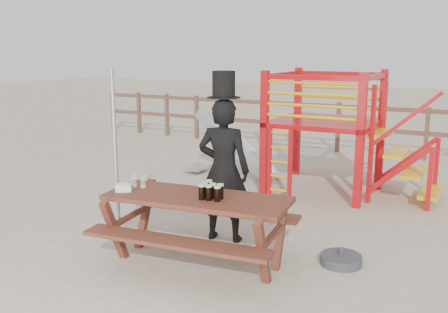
{
  "coord_description": "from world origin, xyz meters",
  "views": [
    {
      "loc": [
        2.72,
        -4.79,
        2.42
      ],
      "look_at": [
        -0.29,
        0.8,
        1.07
      ],
      "focal_mm": 40.0,
      "sensor_mm": 36.0,
      "label": 1
    }
  ],
  "objects": [
    {
      "name": "empty_glasses",
      "position": [
        -0.93,
        -0.18,
        0.88
      ],
      "size": [
        0.19,
        0.09,
        0.15
      ],
      "color": "silver",
      "rests_on": "picnic_table"
    },
    {
      "name": "back_fence",
      "position": [
        0.0,
        7.0,
        0.74
      ],
      "size": [
        15.09,
        0.09,
        1.2
      ],
      "color": "brown",
      "rests_on": "ground"
    },
    {
      "name": "playground_fort",
      "position": [
        0.12,
        3.58,
        1.07
      ],
      "size": [
        4.71,
        1.84,
        2.1
      ],
      "color": "red",
      "rests_on": "ground"
    },
    {
      "name": "ground",
      "position": [
        0.0,
        0.0,
        0.0
      ],
      "size": [
        60.0,
        60.0,
        0.0
      ],
      "primitive_type": "plane",
      "color": "#C1B096",
      "rests_on": "ground"
    },
    {
      "name": "metal_pole",
      "position": [
        -1.27,
        -0.18,
        1.1
      ],
      "size": [
        0.05,
        0.05,
        2.2
      ],
      "primitive_type": "cylinder",
      "color": "#B2B2B7",
      "rests_on": "ground"
    },
    {
      "name": "picnic_table",
      "position": [
        -0.11,
        -0.18,
        0.51
      ],
      "size": [
        2.24,
        1.67,
        0.81
      ],
      "rotation": [
        0.0,
        0.0,
        0.12
      ],
      "color": "brown",
      "rests_on": "ground"
    },
    {
      "name": "paper_bag",
      "position": [
        -0.97,
        -0.4,
        0.85
      ],
      "size": [
        0.23,
        0.21,
        0.08
      ],
      "primitive_type": "cube",
      "rotation": [
        0.0,
        0.0,
        0.57
      ],
      "color": "white",
      "rests_on": "picnic_table"
    },
    {
      "name": "stout_pints",
      "position": [
        0.07,
        -0.19,
        0.9
      ],
      "size": [
        0.28,
        0.28,
        0.17
      ],
      "color": "black",
      "rests_on": "picnic_table"
    },
    {
      "name": "man_with_hat",
      "position": [
        -0.2,
        0.63,
        0.98
      ],
      "size": [
        0.74,
        0.56,
        2.18
      ],
      "rotation": [
        0.0,
        0.0,
        3.33
      ],
      "color": "black",
      "rests_on": "ground"
    },
    {
      "name": "parasol_base",
      "position": [
        1.36,
        0.58,
        0.06
      ],
      "size": [
        0.48,
        0.48,
        0.2
      ],
      "color": "#39393E",
      "rests_on": "ground"
    }
  ]
}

